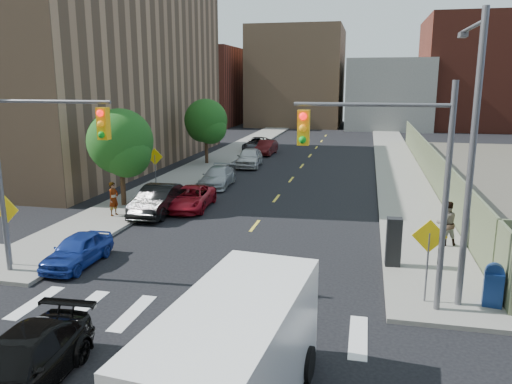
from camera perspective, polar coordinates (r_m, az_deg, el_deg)
The scene contains 29 objects.
sidewalk_nw at distance 52.56m, azimuth -1.83°, elevation 5.07°, with size 3.50×73.00×0.15m, color gray.
sidewalk_ne at distance 51.02m, azimuth 15.35°, elevation 4.40°, with size 3.50×73.00×0.15m, color gray.
fence_north at distance 37.68m, azimuth 19.15°, elevation 3.18°, with size 0.12×44.00×2.50m, color #586144.
building_nw at distance 47.52m, azimuth -22.97°, elevation 12.89°, with size 22.00×30.00×16.00m, color #8C6B4C.
bg_bldg_west at distance 83.52m, azimuth -6.61°, elevation 11.87°, with size 14.00×18.00×12.00m, color #592319.
bg_bldg_midwest at distance 81.75m, azimuth 4.78°, elevation 12.95°, with size 14.00×16.00×15.00m, color #8C6B4C.
bg_bldg_center at distance 79.06m, azimuth 14.83°, elevation 10.78°, with size 12.00×16.00×10.00m, color gray.
bg_bldg_east at distance 82.72m, azimuth 24.85°, elevation 12.20°, with size 18.00×18.00×16.00m, color #592319.
signal_nw at distance 18.83m, azimuth -23.98°, elevation 4.04°, with size 4.59×0.30×7.00m.
signal_ne at distance 15.20m, azimuth 15.47°, elevation 2.87°, with size 4.59×0.30×7.00m.
streetlight_ne at distance 16.26m, azimuth 23.31°, elevation 5.37°, with size 0.25×3.70×9.00m.
warn_sign_nw at distance 20.79m, azimuth -26.59°, elevation -2.62°, with size 1.06×0.06×2.83m.
warn_sign_ne at distance 16.39m, azimuth 19.14°, elevation -5.82°, with size 1.06×0.06×2.83m.
warn_sign_midwest at distance 32.13m, azimuth -11.46°, elevation 3.44°, with size 1.06×0.06×2.83m.
tree_west_near at distance 28.49m, azimuth -15.18°, elevation 5.12°, with size 3.66×3.64×5.52m.
tree_west_far at distance 42.28m, azimuth -5.73°, elevation 7.81°, with size 3.66×3.64×5.52m.
parked_car_blue at distance 20.50m, azimuth -19.72°, elevation -6.26°, with size 1.44×3.58×1.22m, color navy.
parked_car_black at distance 26.97m, azimuth -11.14°, elevation -0.93°, with size 1.63×4.69×1.54m, color black.
parked_car_red at distance 27.87m, azimuth -7.46°, elevation -0.68°, with size 2.05×4.45×1.24m, color maroon.
parked_car_silver at distance 33.57m, azimuth -4.41°, elevation 1.72°, with size 1.83×4.50×1.31m, color #9EA2A5.
parked_car_white at distance 41.21m, azimuth -0.77°, elevation 3.97°, with size 1.84×4.58×1.56m, color #BDBDBD.
parked_car_maroon at distance 48.13m, azimuth 1.19°, elevation 5.11°, with size 1.45×4.17×1.37m, color #3F0C0E.
parked_car_grey at distance 50.38m, azimuth 0.19°, elevation 5.46°, with size 2.32×5.03×1.40m, color black.
black_sedan at distance 13.16m, azimuth -25.36°, elevation -17.43°, with size 1.83×4.51×1.31m, color black.
cargo_van at distance 10.89m, azimuth -2.17°, elevation -18.12°, with size 2.93×6.10×2.70m.
mailbox at distance 17.26m, azimuth 25.50°, elevation -9.61°, with size 0.62×0.51×1.37m.
payphone at distance 19.46m, azimuth 15.45°, elevation -5.52°, with size 0.55×0.45×1.85m, color black.
pedestrian_west at distance 26.72m, azimuth -15.97°, elevation -0.75°, with size 0.64×0.42×1.75m, color gray.
pedestrian_east at distance 22.56m, azimuth 20.92°, elevation -3.35°, with size 0.92×0.72×1.90m, color gray.
Camera 1 is at (5.16, -8.98, 6.98)m, focal length 35.00 mm.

